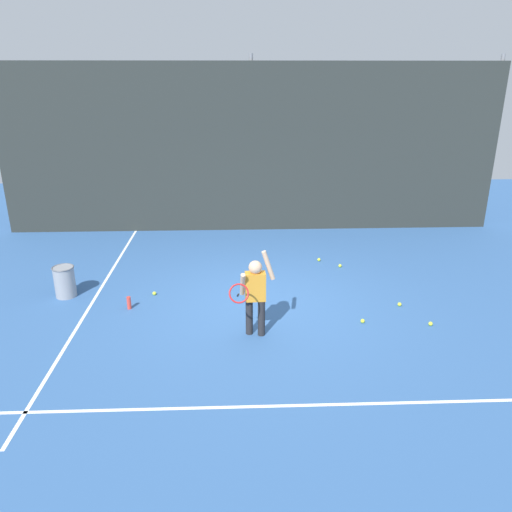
{
  "coord_description": "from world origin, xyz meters",
  "views": [
    {
      "loc": [
        -0.37,
        -7.85,
        3.82
      ],
      "look_at": [
        -0.06,
        0.05,
        0.85
      ],
      "focal_mm": 35.09,
      "sensor_mm": 36.0,
      "label": 1
    }
  ],
  "objects_px": {
    "ball_hopper": "(65,281)",
    "tennis_ball_5": "(340,266)",
    "tennis_player": "(255,291)",
    "water_bottle": "(129,303)",
    "tennis_ball_2": "(400,304)",
    "tennis_ball_0": "(363,321)",
    "tennis_ball_1": "(431,324)",
    "tennis_ball_4": "(319,260)",
    "tennis_ball_3": "(154,293)"
  },
  "relations": [
    {
      "from": "water_bottle",
      "to": "tennis_ball_1",
      "type": "relative_size",
      "value": 3.33
    },
    {
      "from": "tennis_ball_1",
      "to": "tennis_ball_4",
      "type": "height_order",
      "value": "same"
    },
    {
      "from": "tennis_player",
      "to": "water_bottle",
      "type": "height_order",
      "value": "tennis_player"
    },
    {
      "from": "tennis_ball_3",
      "to": "water_bottle",
      "type": "bearing_deg",
      "value": -122.48
    },
    {
      "from": "ball_hopper",
      "to": "tennis_ball_5",
      "type": "xyz_separation_m",
      "value": [
        5.17,
        1.18,
        -0.26
      ]
    },
    {
      "from": "tennis_ball_0",
      "to": "tennis_ball_1",
      "type": "distance_m",
      "value": 1.06
    },
    {
      "from": "tennis_player",
      "to": "tennis_ball_2",
      "type": "bearing_deg",
      "value": 16.03
    },
    {
      "from": "water_bottle",
      "to": "tennis_ball_3",
      "type": "height_order",
      "value": "water_bottle"
    },
    {
      "from": "water_bottle",
      "to": "tennis_ball_4",
      "type": "distance_m",
      "value": 4.14
    },
    {
      "from": "tennis_player",
      "to": "tennis_ball_0",
      "type": "xyz_separation_m",
      "value": [
        1.74,
        0.31,
        -0.69
      ]
    },
    {
      "from": "tennis_player",
      "to": "tennis_ball_0",
      "type": "relative_size",
      "value": 20.46
    },
    {
      "from": "tennis_ball_2",
      "to": "tennis_ball_5",
      "type": "height_order",
      "value": "same"
    },
    {
      "from": "tennis_ball_1",
      "to": "tennis_ball_2",
      "type": "xyz_separation_m",
      "value": [
        -0.28,
        0.71,
        0.0
      ]
    },
    {
      "from": "ball_hopper",
      "to": "tennis_ball_0",
      "type": "relative_size",
      "value": 8.52
    },
    {
      "from": "tennis_ball_1",
      "to": "tennis_ball_4",
      "type": "distance_m",
      "value": 3.18
    },
    {
      "from": "tennis_ball_0",
      "to": "tennis_ball_2",
      "type": "distance_m",
      "value": 0.97
    },
    {
      "from": "ball_hopper",
      "to": "tennis_ball_0",
      "type": "xyz_separation_m",
      "value": [
        5.06,
        -1.21,
        -0.26
      ]
    },
    {
      "from": "tennis_ball_1",
      "to": "tennis_ball_5",
      "type": "height_order",
      "value": "same"
    },
    {
      "from": "water_bottle",
      "to": "tennis_ball_3",
      "type": "bearing_deg",
      "value": 57.52
    },
    {
      "from": "tennis_ball_4",
      "to": "tennis_player",
      "type": "bearing_deg",
      "value": -115.68
    },
    {
      "from": "tennis_ball_1",
      "to": "tennis_ball_4",
      "type": "xyz_separation_m",
      "value": [
        -1.32,
        2.89,
        0.0
      ]
    },
    {
      "from": "tennis_player",
      "to": "tennis_ball_3",
      "type": "relative_size",
      "value": 20.46
    },
    {
      "from": "water_bottle",
      "to": "tennis_ball_0",
      "type": "xyz_separation_m",
      "value": [
        3.84,
        -0.66,
        -0.08
      ]
    },
    {
      "from": "tennis_player",
      "to": "tennis_ball_5",
      "type": "height_order",
      "value": "tennis_player"
    },
    {
      "from": "tennis_ball_1",
      "to": "tennis_ball_3",
      "type": "bearing_deg",
      "value": 163.75
    },
    {
      "from": "tennis_ball_0",
      "to": "water_bottle",
      "type": "bearing_deg",
      "value": 170.3
    },
    {
      "from": "ball_hopper",
      "to": "tennis_ball_2",
      "type": "xyz_separation_m",
      "value": [
        5.84,
        -0.64,
        -0.26
      ]
    },
    {
      "from": "tennis_ball_2",
      "to": "tennis_ball_5",
      "type": "bearing_deg",
      "value": 110.13
    },
    {
      "from": "tennis_ball_4",
      "to": "water_bottle",
      "type": "bearing_deg",
      "value": -149.53
    },
    {
      "from": "water_bottle",
      "to": "tennis_ball_3",
      "type": "distance_m",
      "value": 0.64
    },
    {
      "from": "tennis_ball_2",
      "to": "tennis_ball_4",
      "type": "height_order",
      "value": "same"
    },
    {
      "from": "tennis_ball_0",
      "to": "tennis_ball_2",
      "type": "height_order",
      "value": "same"
    },
    {
      "from": "tennis_ball_4",
      "to": "tennis_ball_2",
      "type": "bearing_deg",
      "value": -64.39
    },
    {
      "from": "tennis_ball_3",
      "to": "tennis_ball_5",
      "type": "height_order",
      "value": "same"
    },
    {
      "from": "tennis_ball_1",
      "to": "tennis_ball_4",
      "type": "relative_size",
      "value": 1.0
    },
    {
      "from": "tennis_ball_2",
      "to": "tennis_ball_3",
      "type": "relative_size",
      "value": 1.0
    },
    {
      "from": "water_bottle",
      "to": "tennis_ball_5",
      "type": "relative_size",
      "value": 3.33
    },
    {
      "from": "ball_hopper",
      "to": "tennis_ball_3",
      "type": "relative_size",
      "value": 8.52
    },
    {
      "from": "tennis_ball_2",
      "to": "ball_hopper",
      "type": "bearing_deg",
      "value": 173.79
    },
    {
      "from": "tennis_player",
      "to": "tennis_ball_5",
      "type": "distance_m",
      "value": 3.35
    },
    {
      "from": "tennis_ball_0",
      "to": "tennis_ball_4",
      "type": "distance_m",
      "value": 2.77
    },
    {
      "from": "ball_hopper",
      "to": "tennis_ball_2",
      "type": "distance_m",
      "value": 5.88
    },
    {
      "from": "ball_hopper",
      "to": "tennis_ball_2",
      "type": "height_order",
      "value": "ball_hopper"
    },
    {
      "from": "tennis_ball_3",
      "to": "tennis_ball_5",
      "type": "distance_m",
      "value": 3.8
    },
    {
      "from": "ball_hopper",
      "to": "tennis_ball_5",
      "type": "distance_m",
      "value": 5.31
    },
    {
      "from": "tennis_player",
      "to": "tennis_ball_4",
      "type": "xyz_separation_m",
      "value": [
        1.48,
        3.07,
        -0.69
      ]
    },
    {
      "from": "tennis_ball_0",
      "to": "tennis_ball_1",
      "type": "height_order",
      "value": "same"
    },
    {
      "from": "tennis_ball_1",
      "to": "tennis_ball_5",
      "type": "bearing_deg",
      "value": 110.45
    },
    {
      "from": "tennis_player",
      "to": "water_bottle",
      "type": "xyz_separation_m",
      "value": [
        -2.09,
        0.97,
        -0.62
      ]
    },
    {
      "from": "water_bottle",
      "to": "tennis_ball_5",
      "type": "xyz_separation_m",
      "value": [
        3.95,
        1.74,
        -0.08
      ]
    }
  ]
}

